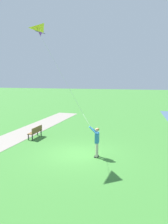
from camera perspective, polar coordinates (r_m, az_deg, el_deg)
ground_plane at (r=14.06m, az=-1.44°, el=-10.41°), size 120.00×120.00×0.00m
person_kite_flyer at (r=13.29m, az=3.16°, el=-6.86°), size 0.62×0.52×1.83m
flying_kite at (r=13.62m, az=-9.97°, el=19.25°), size 2.98×1.20×5.70m
park_bench_near_walkway at (r=17.67m, az=-11.94°, el=-4.72°), size 0.59×1.54×0.88m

